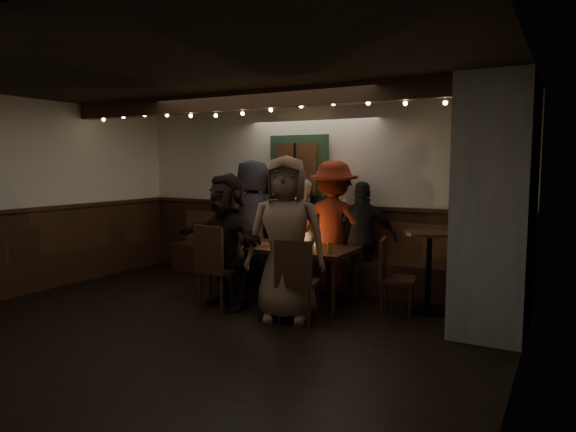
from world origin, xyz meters
The scene contains 13 objects.
room centered at (1.07, 1.42, 1.07)m, with size 6.02×5.01×2.62m.
dining_table centered at (0.08, 1.40, 0.63)m, with size 1.93×0.83×0.83m.
chair_near_left centered at (-0.34, 0.58, 0.57)m, with size 0.52×0.52×1.02m.
chair_near_right centered at (0.75, 0.58, 0.52)m, with size 0.49×0.49×0.92m.
chair_end centered at (1.53, 1.45, 0.49)m, with size 0.45×0.45×0.87m.
high_top centered at (1.90, 1.73, 0.60)m, with size 0.59×0.59×0.95m.
person_a centered at (-0.76, 2.06, 0.89)m, with size 0.87×0.57×1.79m, color black.
person_b centered at (-0.34, 2.15, 0.88)m, with size 0.64×0.42×1.76m, color black.
person_c centered at (-0.04, 2.14, 0.76)m, with size 0.74×0.58×1.52m, color silver.
person_d centered at (0.53, 2.06, 0.89)m, with size 1.15×0.66×1.77m, color maroon.
person_e centered at (0.94, 2.11, 0.75)m, with size 0.88×0.37×1.50m, color black.
person_f centered at (-0.28, 0.74, 0.81)m, with size 1.51×0.48×1.63m, color black.
person_g centered at (0.59, 0.65, 0.91)m, with size 0.89×0.58×1.83m, color brown.
Camera 1 is at (3.34, -4.25, 1.74)m, focal length 32.00 mm.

